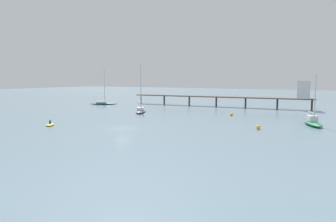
{
  "coord_description": "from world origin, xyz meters",
  "views": [
    {
      "loc": [
        32.46,
        -41.19,
        8.75
      ],
      "look_at": [
        0.0,
        16.39,
        1.5
      ],
      "focal_mm": 32.14,
      "sensor_mm": 36.0,
      "label": 1
    }
  ],
  "objects": [
    {
      "name": "sailboat_gray",
      "position": [
        -11.28,
        22.13,
        0.69
      ],
      "size": [
        6.61,
        9.58,
        12.49
      ],
      "color": "gray",
      "rests_on": "ground_plane"
    },
    {
      "name": "ground_plane",
      "position": [
        0.0,
        0.0,
        0.0
      ],
      "size": [
        400.0,
        400.0,
        0.0
      ],
      "primitive_type": "plane",
      "color": "slate"
    },
    {
      "name": "dinghy_yellow",
      "position": [
        -13.61,
        -3.98,
        0.21
      ],
      "size": [
        2.85,
        3.13,
        1.14
      ],
      "color": "yellow",
      "rests_on": "ground_plane"
    },
    {
      "name": "mooring_buoy_far",
      "position": [
        20.94,
        10.83,
        0.37
      ],
      "size": [
        0.75,
        0.75,
        0.75
      ],
      "primitive_type": "sphere",
      "color": "yellow",
      "rests_on": "ground_plane"
    },
    {
      "name": "sailboat_green",
      "position": [
        28.82,
        19.81,
        0.71
      ],
      "size": [
        4.73,
        7.53,
        9.48
      ],
      "color": "#287F4C",
      "rests_on": "ground_plane"
    },
    {
      "name": "mooring_buoy_near",
      "position": [
        11.29,
        26.45,
        0.36
      ],
      "size": [
        0.73,
        0.73,
        0.73
      ],
      "primitive_type": "sphere",
      "color": "yellow",
      "rests_on": "ground_plane"
    },
    {
      "name": "pier",
      "position": [
        12.31,
        47.87,
        4.25
      ],
      "size": [
        55.47,
        7.59,
        8.13
      ],
      "color": "brown",
      "rests_on": "ground_plane"
    },
    {
      "name": "sailboat_teal",
      "position": [
        -34.96,
        34.64,
        0.67
      ],
      "size": [
        8.52,
        6.75,
        11.97
      ],
      "color": "#1E727A",
      "rests_on": "ground_plane"
    }
  ]
}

